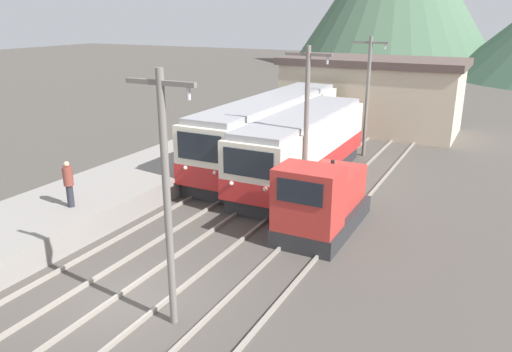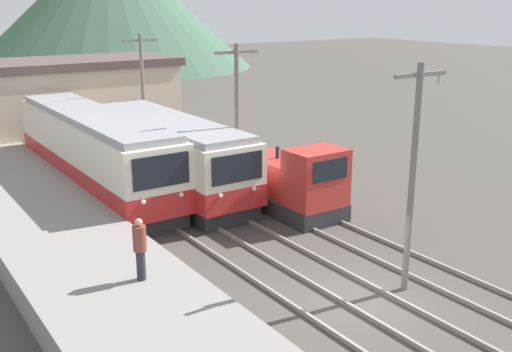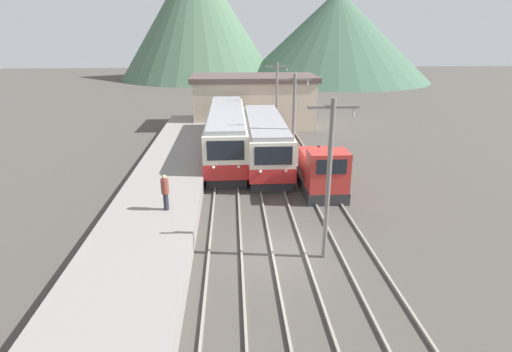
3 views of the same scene
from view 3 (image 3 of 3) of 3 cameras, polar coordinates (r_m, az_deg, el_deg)
The scene contains 14 objects.
ground_plane at distance 18.03m, azimuth 4.05°, elevation -11.17°, with size 200.00×200.00×0.00m, color #47423D.
platform_left at distance 18.11m, azimuth -16.26°, elevation -10.07°, with size 4.50×54.00×0.98m, color gray.
track_left at distance 17.86m, azimuth -4.41°, elevation -11.24°, with size 1.54×60.00×0.14m.
track_center at distance 18.02m, azimuth 4.69°, elevation -10.95°, with size 1.54×60.00×0.14m.
track_right at distance 18.66m, azimuth 14.01°, elevation -10.38°, with size 1.54×60.00×0.14m.
commuter_train_left at distance 31.11m, azimuth -4.20°, elevation 5.76°, with size 2.84×14.48×3.71m.
commuter_train_center at distance 29.12m, azimuth 1.31°, elevation 4.64°, with size 2.84×11.63×3.50m.
shunting_locomotive at distance 24.64m, azimuth 9.32°, elevation 0.47°, with size 2.40×5.23×3.00m.
catenary_mast_near at distance 16.47m, azimuth 10.39°, elevation 0.03°, with size 2.00×0.20×6.93m.
catenary_mast_mid at distance 25.51m, azimuth 5.39°, elevation 7.33°, with size 2.00×0.20×6.93m.
catenary_mast_far at distance 34.83m, azimuth 2.99°, elevation 10.76°, with size 2.00×0.20×6.93m.
person_on_platform at distance 19.99m, azimuth -12.85°, elevation -2.08°, with size 0.38×0.38×1.83m.
station_building at distance 41.90m, azimuth -0.30°, elevation 10.70°, with size 12.60×6.30×5.16m.
mountain_backdrop at distance 86.40m, azimuth 1.18°, elevation 20.69°, with size 62.89×39.70×24.70m.
Camera 3 is at (-2.20, -15.30, 9.28)m, focal length 28.00 mm.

